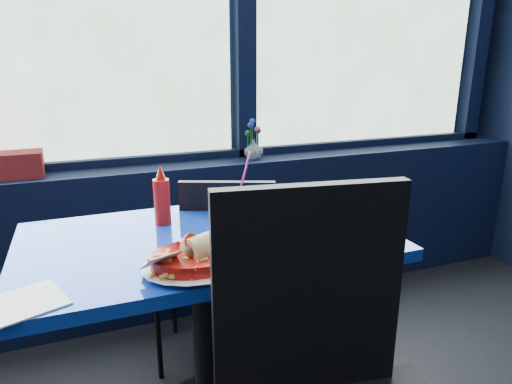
{
  "coord_description": "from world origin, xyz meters",
  "views": [
    {
      "loc": [
        -0.05,
        0.62,
        1.32
      ],
      "look_at": [
        0.47,
        1.98,
        0.89
      ],
      "focal_mm": 32.0,
      "sensor_mm": 36.0,
      "label": 1
    }
  ],
  "objects_px": {
    "near_table": "(208,284)",
    "food_basket": "(200,256)",
    "ketchup_bottle": "(162,198)",
    "flower_vase": "(254,147)",
    "soda_cup": "(241,209)",
    "chair_near_back": "(212,260)"
  },
  "relations": [
    {
      "from": "near_table",
      "to": "food_basket",
      "type": "bearing_deg",
      "value": -108.92
    },
    {
      "from": "food_basket",
      "to": "ketchup_bottle",
      "type": "relative_size",
      "value": 1.34
    },
    {
      "from": "near_table",
      "to": "flower_vase",
      "type": "height_order",
      "value": "flower_vase"
    },
    {
      "from": "flower_vase",
      "to": "ketchup_bottle",
      "type": "xyz_separation_m",
      "value": [
        -0.6,
        -0.68,
        -0.02
      ]
    },
    {
      "from": "soda_cup",
      "to": "ketchup_bottle",
      "type": "bearing_deg",
      "value": 150.76
    },
    {
      "from": "soda_cup",
      "to": "near_table",
      "type": "bearing_deg",
      "value": -167.97
    },
    {
      "from": "near_table",
      "to": "soda_cup",
      "type": "distance_m",
      "value": 0.28
    },
    {
      "from": "near_table",
      "to": "ketchup_bottle",
      "type": "distance_m",
      "value": 0.34
    },
    {
      "from": "flower_vase",
      "to": "ketchup_bottle",
      "type": "height_order",
      "value": "flower_vase"
    },
    {
      "from": "flower_vase",
      "to": "food_basket",
      "type": "height_order",
      "value": "flower_vase"
    },
    {
      "from": "near_table",
      "to": "ketchup_bottle",
      "type": "height_order",
      "value": "ketchup_bottle"
    },
    {
      "from": "chair_near_back",
      "to": "soda_cup",
      "type": "distance_m",
      "value": 0.44
    },
    {
      "from": "ketchup_bottle",
      "to": "soda_cup",
      "type": "bearing_deg",
      "value": -29.24
    },
    {
      "from": "food_basket",
      "to": "chair_near_back",
      "type": "bearing_deg",
      "value": 72.4
    },
    {
      "from": "flower_vase",
      "to": "ketchup_bottle",
      "type": "distance_m",
      "value": 0.9
    },
    {
      "from": "flower_vase",
      "to": "ketchup_bottle",
      "type": "relative_size",
      "value": 1.0
    },
    {
      "from": "flower_vase",
      "to": "ketchup_bottle",
      "type": "bearing_deg",
      "value": -131.65
    },
    {
      "from": "flower_vase",
      "to": "food_basket",
      "type": "xyz_separation_m",
      "value": [
        -0.57,
        -1.07,
        -0.08
      ]
    },
    {
      "from": "near_table",
      "to": "flower_vase",
      "type": "bearing_deg",
      "value": 59.99
    },
    {
      "from": "chair_near_back",
      "to": "flower_vase",
      "type": "relative_size",
      "value": 4.05
    },
    {
      "from": "chair_near_back",
      "to": "soda_cup",
      "type": "height_order",
      "value": "soda_cup"
    },
    {
      "from": "near_table",
      "to": "soda_cup",
      "type": "bearing_deg",
      "value": 12.03
    }
  ]
}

